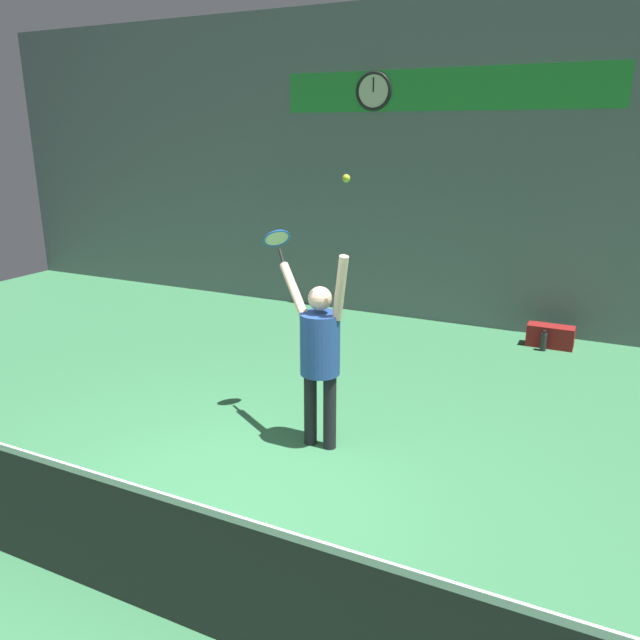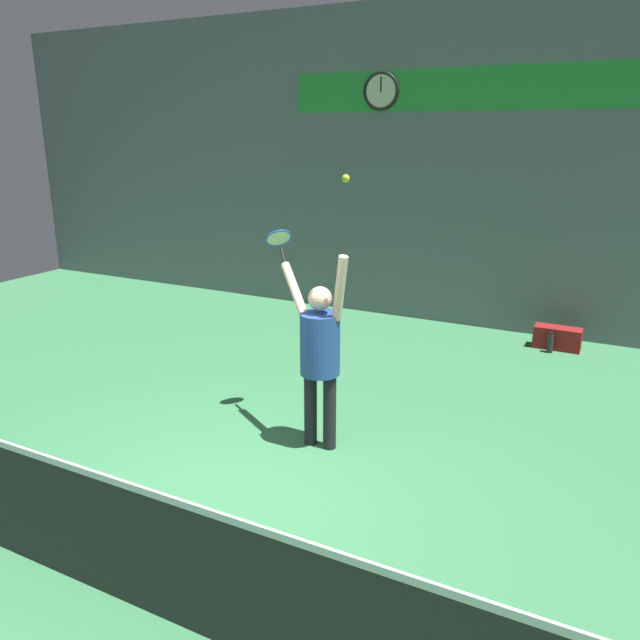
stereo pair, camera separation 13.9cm
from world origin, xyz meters
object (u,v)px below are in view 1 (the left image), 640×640
at_px(scoreboard_clock, 373,91).
at_px(water_bottle, 544,342).
at_px(tennis_ball, 346,178).
at_px(tennis_racket, 277,240).
at_px(equipment_bag, 550,336).
at_px(tennis_player, 320,349).

xyz_separation_m(scoreboard_clock, water_bottle, (3.02, -0.73, -3.53)).
height_order(tennis_ball, water_bottle, tennis_ball).
bearing_deg(scoreboard_clock, tennis_racket, -81.64).
height_order(tennis_racket, tennis_ball, tennis_ball).
bearing_deg(equipment_bag, water_bottle, -106.21).
relative_size(scoreboard_clock, tennis_player, 0.30).
xyz_separation_m(scoreboard_clock, equipment_bag, (3.08, -0.51, -3.50)).
bearing_deg(tennis_ball, water_bottle, 71.31).
relative_size(tennis_player, tennis_ball, 28.97).
bearing_deg(tennis_ball, tennis_racket, 151.45).
height_order(tennis_player, equipment_bag, tennis_player).
distance_m(tennis_racket, tennis_ball, 1.35).
bearing_deg(tennis_racket, equipment_bag, 56.70).
bearing_deg(tennis_player, tennis_racket, 147.22).
distance_m(scoreboard_clock, tennis_ball, 5.17).
relative_size(scoreboard_clock, tennis_racket, 1.65).
distance_m(tennis_player, equipment_bag, 4.63).
xyz_separation_m(tennis_racket, tennis_ball, (1.02, -0.55, 0.69)).
height_order(water_bottle, equipment_bag, equipment_bag).
bearing_deg(tennis_player, tennis_ball, -16.95).
bearing_deg(equipment_bag, tennis_racket, -123.30).
distance_m(scoreboard_clock, water_bottle, 4.70).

